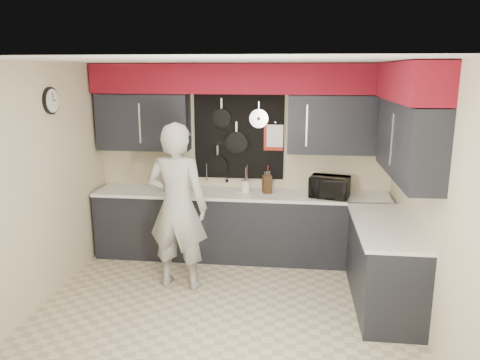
# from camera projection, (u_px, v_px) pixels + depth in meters

# --- Properties ---
(ground) EXTENTS (4.00, 4.00, 0.00)m
(ground) POSITION_uv_depth(u_px,v_px,m) (224.00, 309.00, 5.04)
(ground) COLOR beige
(ground) RESTS_ON ground
(back_wall_assembly) EXTENTS (4.00, 0.36, 2.60)m
(back_wall_assembly) POSITION_uv_depth(u_px,v_px,m) (242.00, 109.00, 6.12)
(back_wall_assembly) COLOR beige
(back_wall_assembly) RESTS_ON ground
(right_wall_assembly) EXTENTS (0.36, 3.50, 2.60)m
(right_wall_assembly) POSITION_uv_depth(u_px,v_px,m) (411.00, 129.00, 4.63)
(right_wall_assembly) COLOR beige
(right_wall_assembly) RESTS_ON ground
(left_wall_assembly) EXTENTS (0.05, 3.50, 2.60)m
(left_wall_assembly) POSITION_uv_depth(u_px,v_px,m) (38.00, 183.00, 4.98)
(left_wall_assembly) COLOR beige
(left_wall_assembly) RESTS_ON ground
(base_cabinets) EXTENTS (3.95, 2.20, 0.92)m
(base_cabinets) POSITION_uv_depth(u_px,v_px,m) (275.00, 235.00, 5.97)
(base_cabinets) COLOR black
(base_cabinets) RESTS_ON ground
(microwave) EXTENTS (0.55, 0.44, 0.27)m
(microwave) POSITION_uv_depth(u_px,v_px,m) (329.00, 187.00, 5.96)
(microwave) COLOR black
(microwave) RESTS_ON base_cabinets
(knife_block) EXTENTS (0.14, 0.14, 0.24)m
(knife_block) POSITION_uv_depth(u_px,v_px,m) (267.00, 184.00, 6.17)
(knife_block) COLOR #341D10
(knife_block) RESTS_ON base_cabinets
(utensil_crock) EXTENTS (0.12, 0.12, 0.15)m
(utensil_crock) POSITION_uv_depth(u_px,v_px,m) (246.00, 186.00, 6.23)
(utensil_crock) COLOR white
(utensil_crock) RESTS_ON base_cabinets
(coffee_maker) EXTENTS (0.22, 0.25, 0.34)m
(coffee_maker) POSITION_uv_depth(u_px,v_px,m) (179.00, 177.00, 6.30)
(coffee_maker) COLOR black
(coffee_maker) RESTS_ON base_cabinets
(person) EXTENTS (0.76, 0.55, 1.95)m
(person) POSITION_uv_depth(u_px,v_px,m) (177.00, 207.00, 5.37)
(person) COLOR #9E9E9C
(person) RESTS_ON ground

